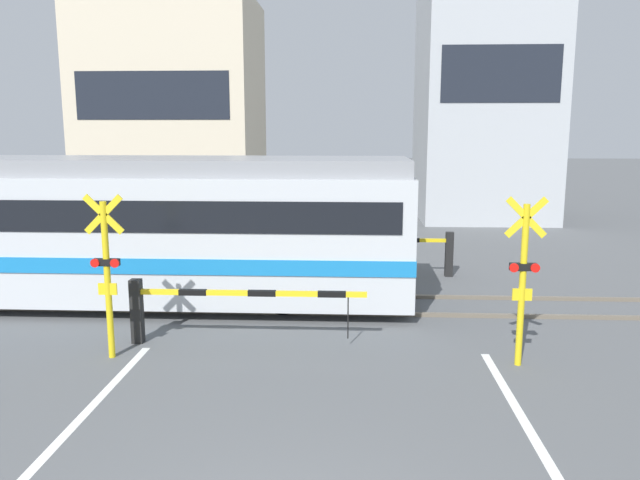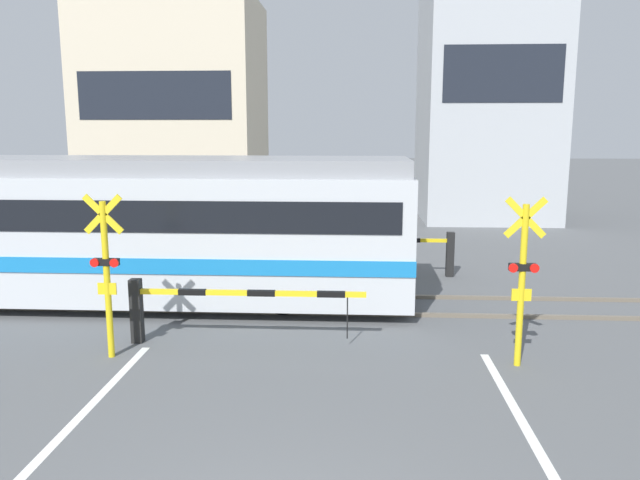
{
  "view_description": "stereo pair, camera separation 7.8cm",
  "coord_description": "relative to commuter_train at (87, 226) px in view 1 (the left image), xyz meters",
  "views": [
    {
      "loc": [
        0.66,
        -4.65,
        3.91
      ],
      "look_at": [
        0.0,
        8.22,
        1.6
      ],
      "focal_mm": 35.0,
      "sensor_mm": 36.0,
      "label": 1
    },
    {
      "loc": [
        0.74,
        -4.65,
        3.91
      ],
      "look_at": [
        0.0,
        8.22,
        1.6
      ],
      "focal_mm": 35.0,
      "sensor_mm": 36.0,
      "label": 2
    }
  ],
  "objects": [
    {
      "name": "rail_track_near",
      "position": [
        5.25,
        -0.72,
        -1.72
      ],
      "size": [
        50.0,
        0.1,
        0.08
      ],
      "color": "#6B6051",
      "rests_on": "ground_plane"
    },
    {
      "name": "rail_track_far",
      "position": [
        5.25,
        0.72,
        -1.72
      ],
      "size": [
        50.0,
        0.1,
        0.08
      ],
      "color": "#6B6051",
      "rests_on": "ground_plane"
    },
    {
      "name": "commuter_train",
      "position": [
        0.0,
        0.0,
        0.0
      ],
      "size": [
        14.4,
        2.86,
        3.28
      ],
      "color": "silver",
      "rests_on": "ground_plane"
    },
    {
      "name": "crossing_barrier_near",
      "position": [
        3.11,
        -2.61,
        -0.97
      ],
      "size": [
        4.32,
        0.2,
        1.2
      ],
      "color": "black",
      "rests_on": "ground_plane"
    },
    {
      "name": "crossing_barrier_far",
      "position": [
        7.39,
        3.0,
        -0.97
      ],
      "size": [
        4.32,
        0.2,
        1.2
      ],
      "color": "black",
      "rests_on": "ground_plane"
    },
    {
      "name": "crossing_signal_left",
      "position": [
        1.78,
        -3.38,
        -0.2
      ],
      "size": [
        0.68,
        0.15,
        2.84
      ],
      "color": "yellow",
      "rests_on": "ground_plane"
    },
    {
      "name": "crossing_signal_right",
      "position": [
        8.72,
        -3.38,
        -0.2
      ],
      "size": [
        0.68,
        0.15,
        2.84
      ],
      "color": "yellow",
      "rests_on": "ground_plane"
    },
    {
      "name": "pedestrian",
      "position": [
        6.58,
        5.61,
        -0.83
      ],
      "size": [
        0.38,
        0.22,
        1.62
      ],
      "color": "#33384C",
      "rests_on": "ground_plane"
    },
    {
      "name": "building_left_of_street",
      "position": [
        -2.07,
        14.6,
        2.98
      ],
      "size": [
        7.38,
        6.15,
        9.47
      ],
      "color": "beige",
      "rests_on": "ground_plane"
    },
    {
      "name": "building_right_of_street",
      "position": [
        11.6,
        14.6,
        3.68
      ],
      "size": [
        5.46,
        6.15,
        10.88
      ],
      "color": "#B2B7BC",
      "rests_on": "ground_plane"
    }
  ]
}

